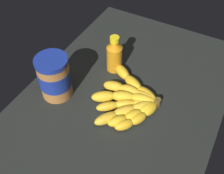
% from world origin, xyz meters
% --- Properties ---
extents(ground_plane, '(0.94, 0.61, 0.04)m').
position_xyz_m(ground_plane, '(0.00, 0.00, -0.02)').
color(ground_plane, black).
extents(banana_bunch, '(0.27, 0.21, 0.04)m').
position_xyz_m(banana_bunch, '(0.00, 0.03, 0.02)').
color(banana_bunch, gold).
rests_on(banana_bunch, ground_plane).
extents(peanut_butter_jar, '(0.10, 0.10, 0.15)m').
position_xyz_m(peanut_butter_jar, '(0.07, -0.20, 0.07)').
color(peanut_butter_jar, '#B27238').
rests_on(peanut_butter_jar, ground_plane).
extents(honey_bottle, '(0.05, 0.05, 0.14)m').
position_xyz_m(honey_bottle, '(-0.12, -0.09, 0.06)').
color(honey_bottle, orange).
rests_on(honey_bottle, ground_plane).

